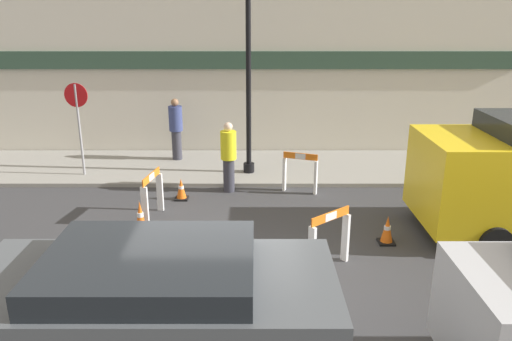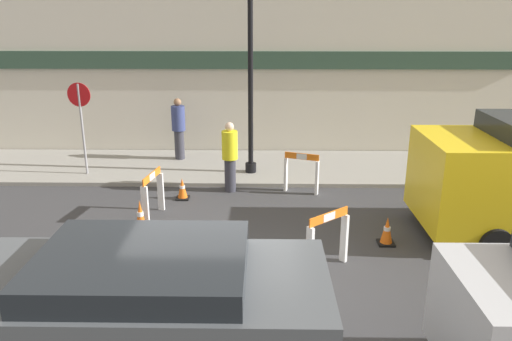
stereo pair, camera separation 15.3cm
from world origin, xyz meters
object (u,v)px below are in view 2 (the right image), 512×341
Objects in this scene: stop_sign at (81,114)px; parked_car_1 at (147,318)px; person_pedestrian at (179,127)px; streetlamp_post at (250,53)px; person_worker at (230,155)px.

stop_sign reaches higher than parked_car_1.
stop_sign is at bearing 30.28° from person_pedestrian.
parked_car_1 is at bearing 95.27° from person_pedestrian.
parked_car_1 is (3.36, -7.70, -0.68)m from stop_sign.
streetlamp_post is 4.54m from stop_sign.
parked_car_1 is at bearing -21.95° from person_worker.
person_worker is at bearing -111.35° from streetlamp_post.
person_worker is (3.82, -0.99, -0.78)m from stop_sign.
parked_car_1 reaches higher than person_worker.
streetlamp_post is 2.80× the size of person_worker.
person_worker is 6.73m from parked_car_1.
stop_sign is 2.70m from person_pedestrian.
streetlamp_post is at bearing -171.55° from stop_sign.
streetlamp_post is at bearing 140.61° from person_worker.
stop_sign reaches higher than person_pedestrian.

